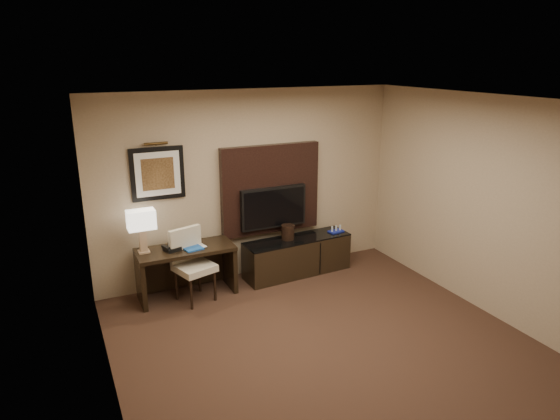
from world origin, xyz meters
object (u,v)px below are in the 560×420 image
desk_chair (195,267)px  ice_bucket (288,232)px  desk_phone (172,247)px  tv (273,207)px  table_lamp (142,230)px  minibar_tray (336,229)px  credenza (297,256)px  desk (187,272)px

desk_chair → ice_bucket: (1.47, 0.22, 0.19)m
desk_phone → ice_bucket: (1.71, 0.05, -0.07)m
tv → table_lamp: bearing=-176.6°
desk_chair → minibar_tray: desk_chair is taller
ice_bucket → minibar_tray: bearing=-2.3°
table_lamp → tv: bearing=3.4°
ice_bucket → credenza: bearing=-11.9°
tv → ice_bucket: bearing=-45.6°
desk → ice_bucket: bearing=1.5°
desk_phone → desk: bearing=-11.1°
desk_chair → minibar_tray: size_ratio=4.19×
desk → credenza: desk is taller
credenza → table_lamp: (-2.20, 0.08, 0.72)m
table_lamp → credenza: bearing=-2.0°
desk_chair → table_lamp: table_lamp is taller
desk_phone → minibar_tray: (2.51, 0.01, -0.14)m
desk → tv: bearing=8.3°
desk → table_lamp: table_lamp is taller
table_lamp → ice_bucket: bearing=-1.3°
table_lamp → ice_bucket: table_lamp is taller
tv → minibar_tray: (0.96, -0.19, -0.42)m
desk_phone → minibar_tray: bearing=-15.8°
desk → minibar_tray: size_ratio=5.63×
desk_chair → desk_phone: desk_chair is taller
credenza → table_lamp: table_lamp is taller
desk_chair → desk_phone: bearing=127.1°
credenza → table_lamp: 2.31m
minibar_tray → credenza: bearing=179.8°
desk_phone → minibar_tray: desk_phone is taller
credenza → desk_chair: desk_chair is taller
tv → table_lamp: size_ratio=1.62×
desk → minibar_tray: desk is taller
desk_chair → desk: bearing=91.2°
table_lamp → desk_phone: table_lamp is taller
credenza → tv: (-0.30, 0.19, 0.74)m
table_lamp → desk: bearing=-8.4°
credenza → desk_chair: (-1.61, -0.19, 0.20)m
tv → minibar_tray: 1.06m
ice_bucket → minibar_tray: ice_bucket is taller
table_lamp → minibar_tray: (2.86, -0.08, -0.40)m
tv → desk_phone: tv is taller
tv → desk_chair: tv is taller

